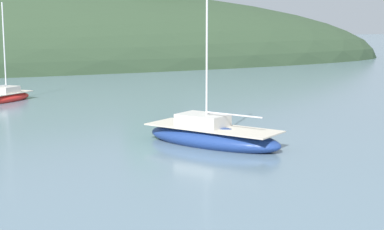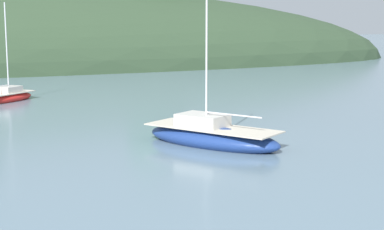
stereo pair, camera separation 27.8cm
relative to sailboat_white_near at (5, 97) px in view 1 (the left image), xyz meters
name	(u,v)px [view 1 (the left image)]	position (x,y,z in m)	size (l,w,h in m)	color
sailboat_white_near	(5,97)	(0.00, 0.00, 0.00)	(4.64, 4.63, 7.19)	red
sailboat_yellow_far	(212,136)	(8.28, -19.14, 0.10)	(5.98, 7.14, 8.43)	navy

